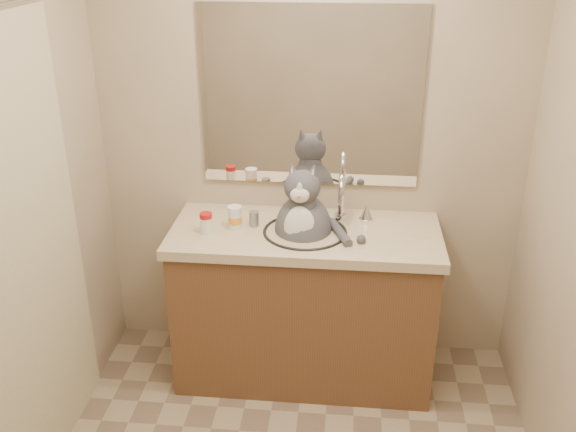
# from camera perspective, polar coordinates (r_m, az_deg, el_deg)

# --- Properties ---
(room) EXTENTS (2.22, 2.52, 2.42)m
(room) POSITION_cam_1_polar(r_m,az_deg,el_deg) (2.16, -0.26, -3.91)
(room) COLOR #9C8A6B
(room) RESTS_ON ground
(vanity) EXTENTS (1.34, 0.59, 1.12)m
(vanity) POSITION_cam_1_polar(r_m,az_deg,el_deg) (3.37, 1.48, -7.53)
(vanity) COLOR brown
(vanity) RESTS_ON ground
(mirror) EXTENTS (1.10, 0.02, 0.90)m
(mirror) POSITION_cam_1_polar(r_m,az_deg,el_deg) (3.23, 2.03, 10.48)
(mirror) COLOR white
(mirror) RESTS_ON room
(shower_curtain) EXTENTS (0.02, 1.30, 1.93)m
(shower_curtain) POSITION_cam_1_polar(r_m,az_deg,el_deg) (2.63, -23.45, -4.74)
(shower_curtain) COLOR beige
(shower_curtain) RESTS_ON ground
(cat) EXTENTS (0.40, 0.35, 0.57)m
(cat) POSITION_cam_1_polar(r_m,az_deg,el_deg) (3.16, 1.36, -0.90)
(cat) COLOR #4C4D52
(cat) RESTS_ON vanity
(pill_bottle_redcap) EXTENTS (0.07, 0.07, 0.11)m
(pill_bottle_redcap) POSITION_cam_1_polar(r_m,az_deg,el_deg) (3.15, -7.28, -0.63)
(pill_bottle_redcap) COLOR white
(pill_bottle_redcap) RESTS_ON vanity
(pill_bottle_orange) EXTENTS (0.09, 0.09, 0.12)m
(pill_bottle_orange) POSITION_cam_1_polar(r_m,az_deg,el_deg) (3.18, -4.74, -0.17)
(pill_bottle_orange) COLOR white
(pill_bottle_orange) RESTS_ON vanity
(grey_canister) EXTENTS (0.06, 0.06, 0.08)m
(grey_canister) POSITION_cam_1_polar(r_m,az_deg,el_deg) (3.21, -3.04, -0.25)
(grey_canister) COLOR gray
(grey_canister) RESTS_ON vanity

